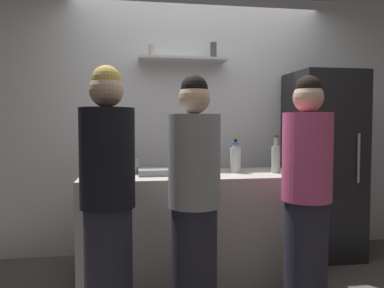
# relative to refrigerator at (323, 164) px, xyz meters

# --- Properties ---
(back_wall_assembly) EXTENTS (4.80, 0.32, 2.60)m
(back_wall_assembly) POSITION_rel_refrigerator_xyz_m (-1.17, 0.40, 0.40)
(back_wall_assembly) COLOR white
(back_wall_assembly) RESTS_ON ground
(refrigerator) EXTENTS (0.62, 0.66, 1.80)m
(refrigerator) POSITION_rel_refrigerator_xyz_m (0.00, 0.00, 0.00)
(refrigerator) COLOR black
(refrigerator) RESTS_ON ground
(counter) EXTENTS (1.82, 0.70, 0.88)m
(counter) POSITION_rel_refrigerator_xyz_m (-1.36, -0.35, -0.46)
(counter) COLOR #B7B2A8
(counter) RESTS_ON ground
(baking_pan) EXTENTS (0.34, 0.24, 0.05)m
(baking_pan) POSITION_rel_refrigerator_xyz_m (-1.64, -0.37, 0.01)
(baking_pan) COLOR gray
(baking_pan) RESTS_ON counter
(utensil_holder) EXTENTS (0.10, 0.10, 0.20)m
(utensil_holder) POSITION_rel_refrigerator_xyz_m (-1.85, -0.23, 0.04)
(utensil_holder) COLOR #B2B2B7
(utensil_holder) RESTS_ON counter
(wine_bottle_pale_glass) EXTENTS (0.08, 0.08, 0.32)m
(wine_bottle_pale_glass) POSITION_rel_refrigerator_xyz_m (-0.64, -0.40, 0.11)
(wine_bottle_pale_glass) COLOR #B2BFB2
(wine_bottle_pale_glass) RESTS_ON counter
(wine_bottle_dark_glass) EXTENTS (0.07, 0.07, 0.29)m
(wine_bottle_dark_glass) POSITION_rel_refrigerator_xyz_m (-0.91, -0.09, 0.09)
(wine_bottle_dark_glass) COLOR black
(wine_bottle_dark_glass) RESTS_ON counter
(water_bottle_plastic) EXTENTS (0.09, 0.09, 0.26)m
(water_bottle_plastic) POSITION_rel_refrigerator_xyz_m (-0.98, -0.33, 0.10)
(water_bottle_plastic) COLOR silver
(water_bottle_plastic) RESTS_ON counter
(person_grey_hoodie) EXTENTS (0.34, 0.34, 1.61)m
(person_grey_hoodie) POSITION_rel_refrigerator_xyz_m (-1.46, -1.06, -0.11)
(person_grey_hoodie) COLOR #262633
(person_grey_hoodie) RESTS_ON ground
(person_pink_top) EXTENTS (0.34, 0.34, 1.63)m
(person_pink_top) POSITION_rel_refrigerator_xyz_m (-0.67, -1.04, -0.10)
(person_pink_top) COLOR #262633
(person_pink_top) RESTS_ON ground
(person_blonde) EXTENTS (0.34, 0.34, 1.66)m
(person_blonde) POSITION_rel_refrigerator_xyz_m (-2.01, -1.09, -0.08)
(person_blonde) COLOR #262633
(person_blonde) RESTS_ON ground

